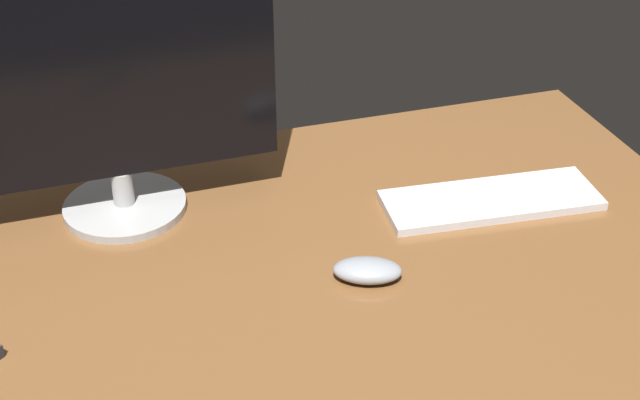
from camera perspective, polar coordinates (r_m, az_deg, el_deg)
desk at (r=139.47cm, az=-1.41°, el=-4.15°), size 140.00×84.00×2.00cm
monitor at (r=142.60cm, az=-13.48°, el=7.45°), size 53.11×20.58×45.81cm
keyboard at (r=154.34cm, az=10.91°, el=-0.01°), size 37.87×15.37×1.48cm
computer_mouse at (r=134.07cm, az=3.06°, el=-4.53°), size 11.84×9.19×3.22cm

